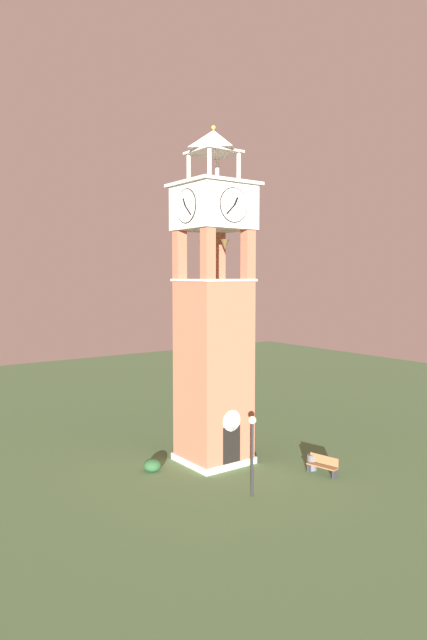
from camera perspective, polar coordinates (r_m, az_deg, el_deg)
name	(u,v)px	position (r m, az deg, el deg)	size (l,w,h in m)	color
ground	(213,461)	(30.84, 0.00, -14.31)	(80.00, 80.00, 0.00)	#517547
clock_tower	(214,326)	(29.31, 0.00, -0.65)	(3.73, 3.73, 17.72)	#AD5B42
park_bench	(323,465)	(29.28, 11.18, -14.44)	(0.76, 1.66, 0.95)	brown
lamp_post	(252,441)	(25.54, 4.01, -12.27)	(0.36, 0.36, 3.69)	black
trash_bin	(312,462)	(29.87, 10.10, -14.20)	(0.52, 0.52, 0.80)	#4C4C51
shrub_near_entry	(153,465)	(29.41, -6.28, -14.62)	(0.92, 0.92, 0.65)	#234C28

